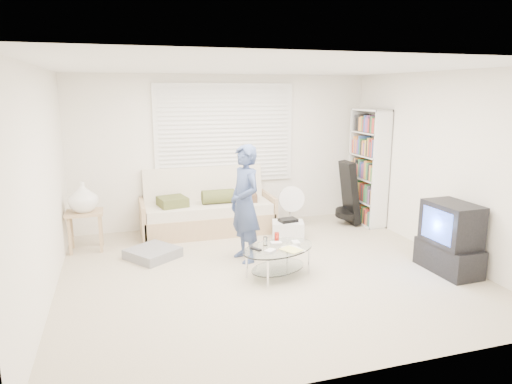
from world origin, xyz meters
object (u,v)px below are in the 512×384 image
object	(u,v)px
futon_sofa	(207,211)
bookshelf	(368,167)
tv_unit	(450,239)
coffee_table	(278,253)

from	to	relation	value
futon_sofa	bookshelf	bearing A→B (deg)	-6.13
bookshelf	tv_unit	size ratio (longest dim) A/B	2.19
bookshelf	tv_unit	xyz separation A→B (m)	(-0.13, -2.24, -0.54)
tv_unit	coffee_table	world-z (taller)	tv_unit
tv_unit	futon_sofa	bearing A→B (deg)	135.59
bookshelf	tv_unit	world-z (taller)	bookshelf
futon_sofa	bookshelf	world-z (taller)	bookshelf
tv_unit	coffee_table	bearing A→B (deg)	166.93
bookshelf	coffee_table	distance (m)	2.91
futon_sofa	coffee_table	distance (m)	2.10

